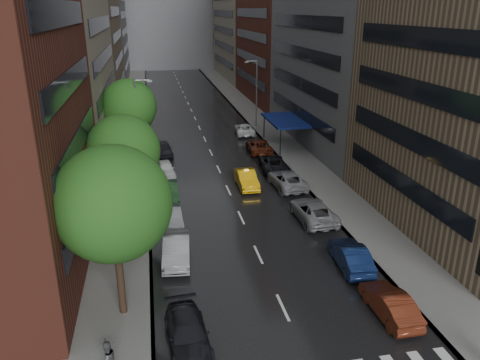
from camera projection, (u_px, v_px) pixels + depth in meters
name	position (u px, v px, depth m)	size (l,w,h in m)	color
ground	(306.00, 357.00, 22.13)	(220.00, 220.00, 0.00)	gray
road	(196.00, 121.00, 68.19)	(14.00, 140.00, 0.01)	black
sidewalk_left	(133.00, 124.00, 66.56)	(4.00, 140.00, 0.15)	gray
sidewalk_right	(257.00, 118.00, 69.77)	(4.00, 140.00, 0.15)	gray
buildings_left	(84.00, 5.00, 68.09)	(8.00, 108.00, 38.00)	maroon
buildings_right	(286.00, 12.00, 71.84)	(8.05, 109.10, 36.00)	#937A5B
building_far	(168.00, 6.00, 125.31)	(40.00, 14.00, 32.00)	slate
tree_near	(113.00, 204.00, 23.04)	(5.92, 5.92, 9.44)	#382619
tree_mid	(123.00, 151.00, 33.73)	(5.34, 5.34, 8.52)	#382619
tree_far	(129.00, 106.00, 47.62)	(5.60, 5.60, 8.93)	#382619
taxi	(246.00, 179.00, 42.95)	(1.65, 4.72, 1.55)	#F9B10D
parked_cars_left	(170.00, 204.00, 37.60)	(2.31, 36.78, 1.61)	black
parked_cars_right	(284.00, 176.00, 43.65)	(2.96, 43.99, 1.57)	maroon
ped_black_umbrella	(107.00, 355.00, 20.32)	(1.13, 1.10, 2.09)	#525358
street_lamp_left	(139.00, 121.00, 46.70)	(1.74, 0.22, 9.00)	gray
street_lamp_right	(256.00, 92.00, 63.27)	(1.74, 0.22, 9.00)	gray
awning	(285.00, 120.00, 54.89)	(4.00, 8.00, 3.12)	navy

